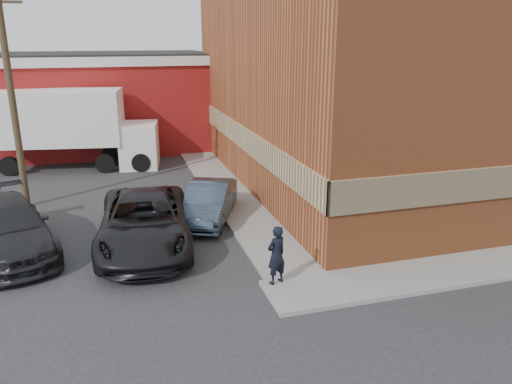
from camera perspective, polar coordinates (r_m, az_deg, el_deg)
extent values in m
plane|color=#28282B|center=(14.09, 2.29, -10.24)|extent=(90.00, 90.00, 0.00)
cube|color=#AA552C|center=(24.39, 14.91, 12.06)|extent=(14.00, 18.00, 9.00)
cube|color=tan|center=(21.93, -1.60, 6.27)|extent=(0.08, 18.16, 1.00)
cube|color=gray|center=(22.28, -3.69, 0.48)|extent=(1.80, 18.00, 0.12)
cube|color=maroon|center=(32.11, -20.10, 9.15)|extent=(16.00, 8.00, 5.00)
cube|color=silver|center=(31.88, -20.63, 14.03)|extent=(16.30, 8.30, 0.50)
cube|color=black|center=(31.87, -20.69, 14.57)|extent=(16.00, 8.00, 0.10)
cylinder|color=brown|center=(21.17, -26.19, 10.15)|extent=(0.26, 0.26, 9.00)
imported|color=black|center=(13.44, 2.33, -7.20)|extent=(0.70, 0.59, 1.64)
imported|color=#344557|center=(18.41, -5.42, -1.14)|extent=(3.02, 4.50, 1.40)
imported|color=black|center=(16.39, -12.63, -3.34)|extent=(3.37, 6.34, 1.70)
imported|color=#242426|center=(17.38, -26.58, -3.71)|extent=(3.88, 6.09, 1.64)
cube|color=white|center=(27.05, -21.72, 7.92)|extent=(6.54, 3.47, 2.69)
cube|color=#217D43|center=(25.92, -22.28, 6.55)|extent=(5.93, 1.00, 0.83)
cube|color=white|center=(26.60, -12.88, 5.27)|extent=(2.21, 2.55, 2.28)
cylinder|color=black|center=(27.14, -26.38, 2.65)|extent=(0.97, 0.46, 0.93)
cylinder|color=black|center=(29.05, -25.12, 3.69)|extent=(0.97, 0.46, 0.93)
cylinder|color=black|center=(25.98, -16.86, 3.15)|extent=(0.97, 0.46, 0.93)
cylinder|color=black|center=(27.97, -16.20, 4.18)|extent=(0.97, 0.46, 0.93)
cylinder|color=black|center=(25.74, -12.99, 3.32)|extent=(0.97, 0.46, 0.93)
cylinder|color=black|center=(27.75, -12.60, 4.35)|extent=(0.97, 0.46, 0.93)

